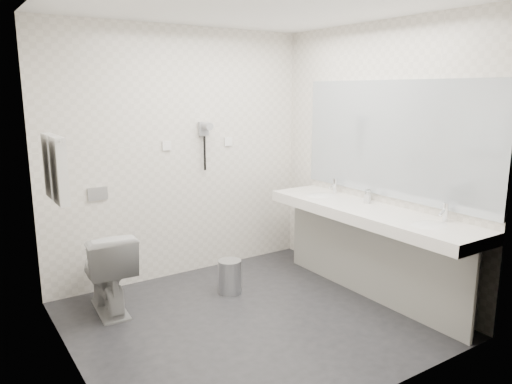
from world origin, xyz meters
TOP-DOWN VIEW (x-y plane):
  - floor at (0.00, 0.00)m, footprint 2.80×2.80m
  - ceiling at (0.00, 0.00)m, footprint 2.80×2.80m
  - wall_back at (0.00, 1.30)m, footprint 2.80×0.00m
  - wall_front at (0.00, -1.30)m, footprint 2.80×0.00m
  - wall_left at (-1.40, 0.00)m, footprint 0.00×2.60m
  - wall_right at (1.40, 0.00)m, footprint 0.00×2.60m
  - vanity_counter at (1.12, -0.20)m, footprint 0.55×2.20m
  - vanity_panel at (1.15, -0.20)m, footprint 0.03×2.15m
  - vanity_post_near at (1.18, -1.24)m, footprint 0.06×0.06m
  - vanity_post_far at (1.18, 0.84)m, footprint 0.06×0.06m
  - mirror at (1.39, -0.20)m, footprint 0.02×2.20m
  - basin_near at (1.12, -0.85)m, footprint 0.40×0.31m
  - basin_far at (1.12, 0.45)m, footprint 0.40×0.31m
  - faucet_near at (1.32, -0.85)m, footprint 0.04×0.04m
  - faucet_far at (1.32, 0.45)m, footprint 0.04×0.04m
  - soap_bottle_a at (1.26, -0.05)m, footprint 0.07×0.07m
  - glass_left at (1.34, 0.02)m, footprint 0.07×0.07m
  - toilet at (-0.94, 0.84)m, footprint 0.46×0.74m
  - flush_plate at (-0.85, 1.29)m, footprint 0.18×0.02m
  - pedal_bin at (0.13, 0.57)m, footprint 0.25×0.25m
  - bin_lid at (0.13, 0.57)m, footprint 0.22×0.22m
  - towel_rail at (-1.35, 0.55)m, footprint 0.02×0.62m
  - towel_near at (-1.34, 0.41)m, footprint 0.07×0.24m
  - towel_far at (-1.34, 0.69)m, footprint 0.07×0.24m
  - dryer_cradle at (0.25, 1.27)m, footprint 0.10×0.04m
  - dryer_barrel at (0.25, 1.20)m, footprint 0.08×0.14m
  - dryer_cord at (0.25, 1.26)m, footprint 0.02×0.02m
  - switch_plate_a at (-0.15, 1.29)m, footprint 0.09×0.02m
  - switch_plate_b at (0.55, 1.29)m, footprint 0.09×0.02m

SIDE VIEW (x-z plane):
  - floor at x=0.00m, z-range 0.00..0.00m
  - pedal_bin at x=0.13m, z-range 0.00..0.31m
  - bin_lid at x=0.13m, z-range 0.31..0.32m
  - toilet at x=-0.94m, z-range 0.00..0.73m
  - vanity_panel at x=1.15m, z-range 0.00..0.75m
  - vanity_post_near at x=1.18m, z-range 0.00..0.75m
  - vanity_post_far at x=1.18m, z-range 0.00..0.75m
  - vanity_counter at x=1.12m, z-range 0.75..0.85m
  - basin_near at x=1.12m, z-range 0.81..0.86m
  - basin_far at x=1.12m, z-range 0.81..0.86m
  - glass_left at x=1.34m, z-range 0.85..0.96m
  - soap_bottle_a at x=1.26m, z-range 0.85..0.97m
  - faucet_near at x=1.32m, z-range 0.85..1.00m
  - faucet_far at x=1.32m, z-range 0.85..1.00m
  - flush_plate at x=-0.85m, z-range 0.89..1.01m
  - wall_back at x=0.00m, z-range -0.15..2.65m
  - wall_front at x=0.00m, z-range -0.15..2.65m
  - wall_left at x=-1.40m, z-range -0.05..2.55m
  - wall_right at x=1.40m, z-range -0.05..2.55m
  - dryer_cord at x=0.25m, z-range 1.07..1.43m
  - towel_near at x=-1.34m, z-range 1.09..1.57m
  - towel_far at x=-1.34m, z-range 1.09..1.57m
  - switch_plate_a at x=-0.15m, z-range 1.31..1.40m
  - switch_plate_b at x=0.55m, z-range 1.31..1.40m
  - mirror at x=1.39m, z-range 0.92..1.98m
  - dryer_cradle at x=0.25m, z-range 1.43..1.57m
  - dryer_barrel at x=0.25m, z-range 1.49..1.57m
  - towel_rail at x=-1.35m, z-range 1.54..1.56m
  - ceiling at x=0.00m, z-range 2.50..2.50m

